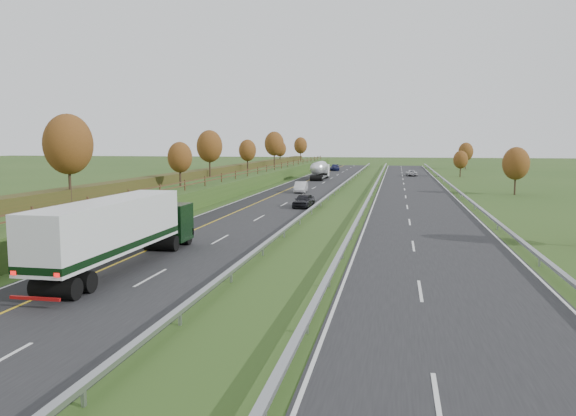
% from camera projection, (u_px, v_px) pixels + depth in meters
% --- Properties ---
extents(ground, '(400.00, 400.00, 0.00)m').
position_uv_depth(ground, '(348.00, 199.00, 71.51)').
color(ground, '#2C4A1A').
rests_on(ground, ground).
extents(near_carriageway, '(10.50, 200.00, 0.04)m').
position_uv_depth(near_carriageway, '(294.00, 194.00, 77.90)').
color(near_carriageway, black).
rests_on(near_carriageway, ground).
extents(far_carriageway, '(10.50, 200.00, 0.04)m').
position_uv_depth(far_carriageway, '(415.00, 196.00, 74.78)').
color(far_carriageway, black).
rests_on(far_carriageway, ground).
extents(hard_shoulder, '(3.00, 200.00, 0.04)m').
position_uv_depth(hard_shoulder, '(267.00, 194.00, 78.61)').
color(hard_shoulder, black).
rests_on(hard_shoulder, ground).
extents(lane_markings, '(26.75, 200.00, 0.01)m').
position_uv_depth(lane_markings, '(339.00, 195.00, 76.57)').
color(lane_markings, silver).
rests_on(lane_markings, near_carriageway).
extents(embankment_left, '(12.00, 200.00, 2.00)m').
position_uv_depth(embankment_left, '(204.00, 186.00, 80.24)').
color(embankment_left, '#2C4A1A').
rests_on(embankment_left, ground).
extents(hedge_left, '(2.20, 180.00, 1.10)m').
position_uv_depth(hedge_left, '(191.00, 175.00, 80.44)').
color(hedge_left, '#373B18').
rests_on(hedge_left, embankment_left).
extents(fence_left, '(0.12, 189.06, 1.20)m').
position_uv_depth(fence_left, '(234.00, 174.00, 78.79)').
color(fence_left, '#422B19').
rests_on(fence_left, embankment_left).
extents(median_barrier_near, '(0.32, 200.00, 0.71)m').
position_uv_depth(median_barrier_near, '(335.00, 191.00, 76.75)').
color(median_barrier_near, '#94979C').
rests_on(median_barrier_near, ground).
extents(median_barrier_far, '(0.32, 200.00, 0.71)m').
position_uv_depth(median_barrier_far, '(372.00, 191.00, 75.79)').
color(median_barrier_far, '#94979C').
rests_on(median_barrier_far, ground).
extents(outer_barrier_far, '(0.32, 200.00, 0.71)m').
position_uv_depth(outer_barrier_far, '(460.00, 193.00, 73.62)').
color(outer_barrier_far, '#94979C').
rests_on(outer_barrier_far, ground).
extents(trees_left, '(6.64, 164.30, 7.66)m').
position_uv_depth(trees_left, '(198.00, 148.00, 76.26)').
color(trees_left, '#2D2116').
rests_on(trees_left, embankment_left).
extents(trees_far, '(8.45, 118.60, 7.12)m').
position_uv_depth(trees_far, '(487.00, 159.00, 100.26)').
color(trees_far, '#2D2116').
rests_on(trees_far, ground).
extents(box_lorry, '(2.58, 16.28, 4.06)m').
position_uv_depth(box_lorry, '(120.00, 229.00, 31.57)').
color(box_lorry, black).
rests_on(box_lorry, near_carriageway).
extents(road_tanker, '(2.40, 11.22, 3.46)m').
position_uv_depth(road_tanker, '(320.00, 170.00, 108.71)').
color(road_tanker, silver).
rests_on(road_tanker, near_carriageway).
extents(car_dark_near, '(2.20, 4.60, 1.52)m').
position_uv_depth(car_dark_near, '(304.00, 200.00, 62.00)').
color(car_dark_near, black).
rests_on(car_dark_near, near_carriageway).
extents(car_silver_mid, '(1.93, 4.76, 1.54)m').
position_uv_depth(car_silver_mid, '(301.00, 187.00, 80.39)').
color(car_silver_mid, silver).
rests_on(car_silver_mid, near_carriageway).
extents(car_small_far, '(2.50, 5.51, 1.57)m').
position_uv_depth(car_small_far, '(335.00, 168.00, 141.78)').
color(car_small_far, '#151A42').
rests_on(car_small_far, near_carriageway).
extents(car_oncoming, '(2.45, 4.71, 1.27)m').
position_uv_depth(car_oncoming, '(411.00, 173.00, 119.49)').
color(car_oncoming, silver).
rests_on(car_oncoming, far_carriageway).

